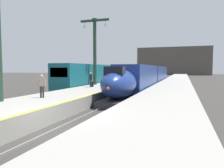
# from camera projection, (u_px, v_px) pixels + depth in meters

# --- Properties ---
(ground_plane) EXTENTS (260.00, 260.00, 0.00)m
(ground_plane) POSITION_uv_depth(u_px,v_px,m) (67.00, 133.00, 10.51)
(ground_plane) COLOR #33302D
(platform_left) EXTENTS (4.80, 110.00, 1.05)m
(platform_left) POSITION_uv_depth(u_px,v_px,m) (123.00, 85.00, 35.15)
(platform_left) COLOR gray
(platform_left) RESTS_ON ground
(platform_right) EXTENTS (4.80, 110.00, 1.05)m
(platform_right) POSITION_uv_depth(u_px,v_px,m) (174.00, 86.00, 32.56)
(platform_right) COLOR gray
(platform_right) RESTS_ON ground
(platform_left_safety_stripe) EXTENTS (0.20, 107.80, 0.01)m
(platform_left_safety_stripe) POSITION_uv_depth(u_px,v_px,m) (137.00, 82.00, 34.39)
(platform_left_safety_stripe) COLOR yellow
(platform_left_safety_stripe) RESTS_ON platform_left
(rail_main_left) EXTENTS (0.08, 110.00, 0.12)m
(rail_main_left) POSITION_uv_depth(u_px,v_px,m) (146.00, 87.00, 36.73)
(rail_main_left) COLOR slate
(rail_main_left) RESTS_ON ground
(rail_main_right) EXTENTS (0.08, 110.00, 0.12)m
(rail_main_right) POSITION_uv_depth(u_px,v_px,m) (155.00, 87.00, 36.25)
(rail_main_right) COLOR slate
(rail_main_right) RESTS_ON ground
(rail_secondary_left) EXTENTS (0.08, 110.00, 0.12)m
(rail_secondary_left) POSITION_uv_depth(u_px,v_px,m) (102.00, 86.00, 39.32)
(rail_secondary_left) COLOR slate
(rail_secondary_left) RESTS_ON ground
(rail_secondary_right) EXTENTS (0.08, 110.00, 0.12)m
(rail_secondary_right) POSITION_uv_depth(u_px,v_px,m) (110.00, 86.00, 38.84)
(rail_secondary_right) COLOR slate
(rail_secondary_right) RESTS_ON ground
(highspeed_train_main) EXTENTS (2.92, 37.47, 3.60)m
(highspeed_train_main) POSITION_uv_depth(u_px,v_px,m) (147.00, 77.00, 33.24)
(highspeed_train_main) COLOR navy
(highspeed_train_main) RESTS_ON ground
(regional_train_adjacent) EXTENTS (2.85, 36.60, 3.80)m
(regional_train_adjacent) POSITION_uv_depth(u_px,v_px,m) (111.00, 74.00, 41.39)
(regional_train_adjacent) COLOR #145660
(regional_train_adjacent) RESTS_ON ground
(station_column_mid) EXTENTS (4.00, 0.68, 8.70)m
(station_column_mid) POSITION_uv_depth(u_px,v_px,m) (95.00, 45.00, 28.22)
(station_column_mid) COLOR #1E3828
(station_column_mid) RESTS_ON platform_left
(passenger_near_edge) EXTENTS (0.41, 0.46, 1.69)m
(passenger_near_edge) POSITION_uv_depth(u_px,v_px,m) (91.00, 79.00, 24.44)
(passenger_near_edge) COLOR #23232D
(passenger_near_edge) RESTS_ON platform_left
(passenger_mid_platform) EXTENTS (0.53, 0.36, 1.69)m
(passenger_mid_platform) POSITION_uv_depth(u_px,v_px,m) (42.00, 84.00, 15.49)
(passenger_mid_platform) COLOR #23232D
(passenger_mid_platform) RESTS_ON platform_left
(rolling_suitcase) EXTENTS (0.40, 0.22, 0.98)m
(rolling_suitcase) POSITION_uv_depth(u_px,v_px,m) (92.00, 84.00, 24.98)
(rolling_suitcase) COLOR black
(rolling_suitcase) RESTS_ON platform_left
(terminus_back_wall) EXTENTS (36.00, 2.00, 14.00)m
(terminus_back_wall) POSITION_uv_depth(u_px,v_px,m) (173.00, 61.00, 106.38)
(terminus_back_wall) COLOR #4C4742
(terminus_back_wall) RESTS_ON ground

